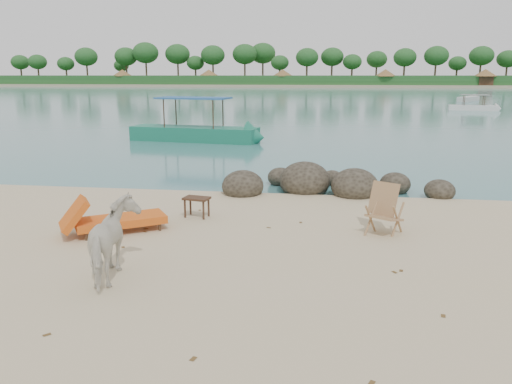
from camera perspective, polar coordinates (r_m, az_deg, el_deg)
water at (r=97.62m, az=6.94°, el=11.23°), size 400.00×400.00×0.00m
far_shore at (r=177.59m, az=7.48°, el=12.08°), size 420.00×90.00×1.40m
far_scenery at (r=144.26m, az=7.38°, el=13.09°), size 420.00×18.00×9.50m
boulders at (r=14.36m, az=7.39°, el=0.86°), size 6.40×2.90×1.10m
cow at (r=8.39m, az=-15.83°, el=-5.56°), size 1.00×1.62×1.27m
side_table at (r=11.69m, az=-6.77°, el=-1.89°), size 0.65×0.48×0.47m
lounge_chair at (r=10.93m, az=-15.22°, el=-2.75°), size 2.36×1.94×0.69m
deck_chair at (r=10.65m, az=14.48°, el=-2.16°), size 0.95×0.97×1.03m
boat_near at (r=25.81m, az=-7.16°, el=9.86°), size 7.54×2.69×3.58m
boat_mid at (r=52.49m, az=23.67°, el=9.91°), size 5.06×1.72×2.43m
boat_far at (r=71.08m, az=23.11°, el=9.84°), size 4.19×5.64×0.68m
dead_leaves at (r=8.70m, az=-2.46°, el=-8.80°), size 5.61×7.46×0.00m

